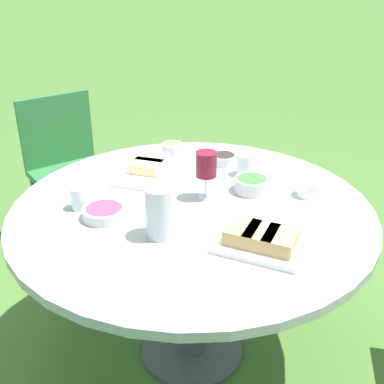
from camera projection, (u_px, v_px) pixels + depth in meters
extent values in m
plane|color=#446B2B|center=(192.00, 349.00, 2.20)|extent=(40.00, 40.00, 0.00)
cylinder|color=#4C4C51|center=(192.00, 348.00, 2.19)|extent=(0.46, 0.46, 0.02)
cylinder|color=#4C4C51|center=(192.00, 285.00, 2.04)|extent=(0.11, 0.11, 0.69)
cylinder|color=#9EA399|center=(192.00, 210.00, 1.88)|extent=(1.40, 1.40, 0.03)
cube|color=#2D6B38|center=(74.00, 175.00, 2.83)|extent=(0.48, 0.46, 0.04)
cube|color=#2D6B38|center=(57.00, 130.00, 2.87)|extent=(0.44, 0.07, 0.42)
cylinder|color=#2D6B38|center=(61.00, 233.00, 2.70)|extent=(0.03, 0.03, 0.43)
cylinder|color=#2D6B38|center=(122.00, 213.00, 2.91)|extent=(0.03, 0.03, 0.43)
cylinder|color=#2D6B38|center=(37.00, 208.00, 2.96)|extent=(0.03, 0.03, 0.43)
cylinder|color=#2D6B38|center=(94.00, 191.00, 3.17)|extent=(0.03, 0.03, 0.43)
cylinder|color=silver|center=(160.00, 212.00, 1.63)|extent=(0.10, 0.10, 0.18)
cone|color=silver|center=(148.00, 196.00, 1.57)|extent=(0.03, 0.03, 0.02)
cylinder|color=silver|center=(206.00, 197.00, 1.93)|extent=(0.06, 0.06, 0.01)
cylinder|color=silver|center=(206.00, 186.00, 1.91)|extent=(0.01, 0.01, 0.09)
cylinder|color=maroon|center=(206.00, 164.00, 1.87)|extent=(0.08, 0.08, 0.10)
cube|color=white|center=(147.00, 173.00, 2.12)|extent=(0.37, 0.33, 0.02)
cube|color=#E0C184|center=(152.00, 161.00, 2.16)|extent=(0.16, 0.16, 0.04)
cube|color=#E0C184|center=(146.00, 167.00, 2.10)|extent=(0.16, 0.16, 0.04)
cube|color=white|center=(260.00, 246.00, 1.59)|extent=(0.30, 0.34, 0.02)
cube|color=tan|center=(280.00, 241.00, 1.56)|extent=(0.16, 0.14, 0.05)
cube|color=tan|center=(261.00, 237.00, 1.58)|extent=(0.16, 0.14, 0.05)
cube|color=tan|center=(242.00, 232.00, 1.60)|extent=(0.16, 0.14, 0.05)
cylinder|color=silver|center=(172.00, 150.00, 2.31)|extent=(0.10, 0.10, 0.06)
cylinder|color=#E0C147|center=(172.00, 146.00, 2.30)|extent=(0.08, 0.08, 0.03)
cylinder|color=silver|center=(252.00, 185.00, 1.97)|extent=(0.14, 0.14, 0.06)
cylinder|color=#387533|center=(252.00, 181.00, 1.96)|extent=(0.12, 0.12, 0.03)
cylinder|color=silver|center=(224.00, 159.00, 2.24)|extent=(0.13, 0.13, 0.04)
cylinder|color=#2D231E|center=(224.00, 156.00, 2.23)|extent=(0.10, 0.10, 0.02)
cylinder|color=silver|center=(104.00, 213.00, 1.78)|extent=(0.16, 0.16, 0.04)
cylinder|color=#D6385B|center=(104.00, 210.00, 1.77)|extent=(0.13, 0.13, 0.02)
cylinder|color=white|center=(308.00, 189.00, 1.93)|extent=(0.09, 0.09, 0.06)
cylinder|color=silver|center=(309.00, 185.00, 1.93)|extent=(0.07, 0.07, 0.03)
cylinder|color=silver|center=(79.00, 198.00, 1.83)|extent=(0.07, 0.07, 0.09)
cylinder|color=silver|center=(245.00, 165.00, 2.11)|extent=(0.08, 0.08, 0.09)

